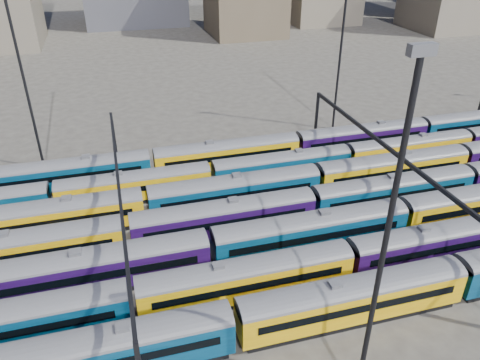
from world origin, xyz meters
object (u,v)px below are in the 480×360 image
object	(u,v)px
rake_0	(457,274)
rake_2	(210,246)
mast_2	(385,243)
rake_1	(349,256)

from	to	relation	value
rake_0	rake_2	bearing A→B (deg)	154.13
rake_2	mast_2	bearing A→B (deg)	-67.11
rake_0	mast_2	size ratio (longest dim) A/B	4.86
rake_0	rake_1	world-z (taller)	rake_0
rake_1	mast_2	bearing A→B (deg)	-113.62
rake_0	rake_2	size ratio (longest dim) A/B	0.98
rake_0	mast_2	bearing A→B (deg)	-152.50
mast_2	rake_2	bearing A→B (deg)	112.89
rake_2	rake_0	bearing A→B (deg)	-25.87
rake_1	rake_2	xyz separation A→B (m)	(-12.42, 5.00, 0.13)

